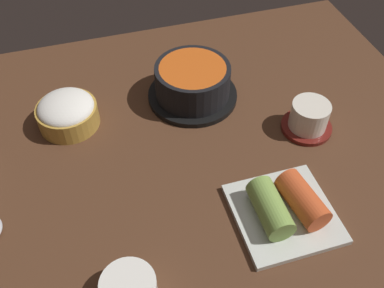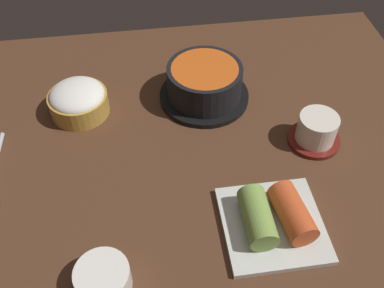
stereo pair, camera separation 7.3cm
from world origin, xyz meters
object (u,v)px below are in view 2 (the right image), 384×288
(tea_cup_with_saucer, at_px, (316,130))
(side_bowl_near, at_px, (103,278))
(kimchi_plate, at_px, (274,219))
(rice_bowl, at_px, (78,100))
(stone_pot, at_px, (204,83))

(tea_cup_with_saucer, xyz_separation_m, side_bowl_near, (-0.37, -0.22, -0.01))
(kimchi_plate, bearing_deg, tea_cup_with_saucer, 53.34)
(rice_bowl, bearing_deg, tea_cup_with_saucer, -18.40)
(rice_bowl, bearing_deg, side_bowl_near, -83.16)
(tea_cup_with_saucer, relative_size, kimchi_plate, 0.61)
(kimchi_plate, relative_size, side_bowl_near, 2.00)
(stone_pot, relative_size, rice_bowl, 1.58)
(rice_bowl, height_order, kimchi_plate, rice_bowl)
(rice_bowl, bearing_deg, kimchi_plate, -45.39)
(rice_bowl, xyz_separation_m, kimchi_plate, (0.29, -0.30, -0.01))
(tea_cup_with_saucer, bearing_deg, rice_bowl, 161.60)
(kimchi_plate, xyz_separation_m, side_bowl_near, (-0.25, -0.06, -0.00))
(stone_pot, distance_m, tea_cup_with_saucer, 0.22)
(stone_pot, height_order, rice_bowl, stone_pot)
(kimchi_plate, distance_m, side_bowl_near, 0.26)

